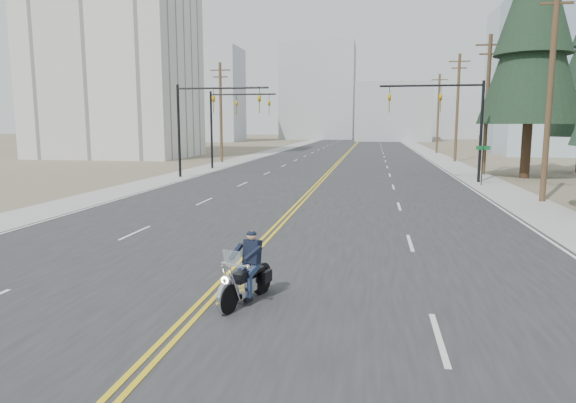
# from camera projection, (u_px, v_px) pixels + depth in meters

# --- Properties ---
(road) EXTENTS (20.00, 200.00, 0.01)m
(road) POSITION_uv_depth(u_px,v_px,m) (348.00, 152.00, 74.85)
(road) COLOR #303033
(road) RESTS_ON ground
(sidewalk_left) EXTENTS (3.00, 200.00, 0.01)m
(sidewalk_left) POSITION_uv_depth(u_px,v_px,m) (271.00, 152.00, 76.73)
(sidewalk_left) COLOR #A5A5A0
(sidewalk_left) RESTS_ON ground
(sidewalk_right) EXTENTS (3.00, 200.00, 0.01)m
(sidewalk_right) POSITION_uv_depth(u_px,v_px,m) (429.00, 153.00, 72.98)
(sidewalk_right) COLOR #A5A5A0
(sidewalk_right) RESTS_ON ground
(traffic_mast_left) EXTENTS (7.10, 0.26, 7.00)m
(traffic_mast_left) POSITION_uv_depth(u_px,v_px,m) (204.00, 112.00, 38.52)
(traffic_mast_left) COLOR black
(traffic_mast_left) RESTS_ON ground
(traffic_mast_right) EXTENTS (7.10, 0.26, 7.00)m
(traffic_mast_right) POSITION_uv_depth(u_px,v_px,m) (452.00, 111.00, 35.59)
(traffic_mast_right) COLOR black
(traffic_mast_right) RESTS_ON ground
(traffic_mast_far) EXTENTS (6.10, 0.26, 7.00)m
(traffic_mast_far) POSITION_uv_depth(u_px,v_px,m) (229.00, 115.00, 46.38)
(traffic_mast_far) COLOR black
(traffic_mast_far) RESTS_ON ground
(street_sign) EXTENTS (0.90, 0.06, 2.62)m
(street_sign) POSITION_uv_depth(u_px,v_px,m) (483.00, 158.00, 33.81)
(street_sign) COLOR black
(street_sign) RESTS_ON ground
(utility_pole_b) EXTENTS (2.20, 0.30, 11.50)m
(utility_pole_b) POSITION_uv_depth(u_px,v_px,m) (551.00, 86.00, 26.09)
(utility_pole_b) COLOR brown
(utility_pole_b) RESTS_ON ground
(utility_pole_c) EXTENTS (2.20, 0.30, 11.00)m
(utility_pole_c) POSITION_uv_depth(u_px,v_px,m) (487.00, 103.00, 40.75)
(utility_pole_c) COLOR brown
(utility_pole_c) RESTS_ON ground
(utility_pole_d) EXTENTS (2.20, 0.30, 11.50)m
(utility_pole_d) POSITION_uv_depth(u_px,v_px,m) (457.00, 106.00, 55.35)
(utility_pole_d) COLOR brown
(utility_pole_d) RESTS_ON ground
(utility_pole_e) EXTENTS (2.20, 0.30, 11.00)m
(utility_pole_e) POSITION_uv_depth(u_px,v_px,m) (438.00, 112.00, 71.97)
(utility_pole_e) COLOR brown
(utility_pole_e) RESTS_ON ground
(utility_pole_left) EXTENTS (2.20, 0.30, 10.50)m
(utility_pole_left) POSITION_uv_depth(u_px,v_px,m) (221.00, 111.00, 54.62)
(utility_pole_left) COLOR brown
(utility_pole_left) RESTS_ON ground
(apartment_block) EXTENTS (18.00, 14.00, 30.00)m
(apartment_block) POSITION_uv_depth(u_px,v_px,m) (114.00, 34.00, 62.56)
(apartment_block) COLOR silver
(apartment_block) RESTS_ON ground
(haze_bldg_a) EXTENTS (14.00, 12.00, 22.00)m
(haze_bldg_a) POSITION_uv_depth(u_px,v_px,m) (212.00, 95.00, 122.82)
(haze_bldg_a) COLOR #B7BCC6
(haze_bldg_a) RESTS_ON ground
(haze_bldg_b) EXTENTS (18.00, 14.00, 14.00)m
(haze_bldg_b) POSITION_uv_depth(u_px,v_px,m) (392.00, 112.00, 126.16)
(haze_bldg_b) COLOR #ADB2B7
(haze_bldg_b) RESTS_ON ground
(haze_bldg_c) EXTENTS (16.00, 12.00, 18.00)m
(haze_bldg_c) POSITION_uv_depth(u_px,v_px,m) (553.00, 100.00, 106.02)
(haze_bldg_c) COLOR #B7BCC6
(haze_bldg_c) RESTS_ON ground
(haze_bldg_d) EXTENTS (20.00, 15.00, 26.00)m
(haze_bldg_d) POSITION_uv_depth(u_px,v_px,m) (318.00, 92.00, 143.16)
(haze_bldg_d) COLOR #ADB2B7
(haze_bldg_d) RESTS_ON ground
(haze_bldg_e) EXTENTS (14.00, 14.00, 12.00)m
(haze_bldg_e) POSITION_uv_depth(u_px,v_px,m) (449.00, 118.00, 147.93)
(haze_bldg_e) COLOR #B7BCC6
(haze_bldg_e) RESTS_ON ground
(haze_bldg_f) EXTENTS (12.00, 12.00, 16.00)m
(haze_bldg_f) POSITION_uv_depth(u_px,v_px,m) (176.00, 110.00, 140.34)
(haze_bldg_f) COLOR #ADB2B7
(haze_bldg_f) RESTS_ON ground
(motorcyclist) EXTENTS (1.46, 2.25, 1.62)m
(motorcyclist) POSITION_uv_depth(u_px,v_px,m) (246.00, 269.00, 11.52)
(motorcyclist) COLOR black
(motorcyclist) RESTS_ON ground
(conifer_tall) EXTENTS (7.33, 7.33, 20.35)m
(conifer_tall) POSITION_uv_depth(u_px,v_px,m) (535.00, 18.00, 37.15)
(conifer_tall) COLOR #382619
(conifer_tall) RESTS_ON ground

